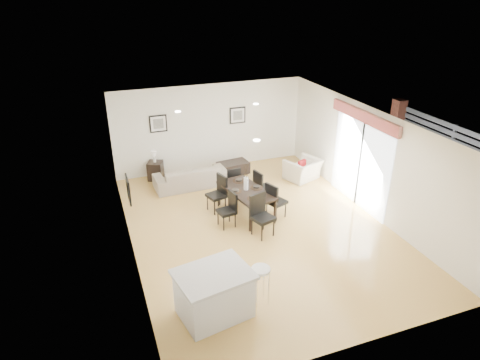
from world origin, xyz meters
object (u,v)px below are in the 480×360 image
object	(u,v)px
dining_chair_efar	(261,186)
coffee_table	(233,168)
dining_chair_enear	(274,199)
kitchen_island	(214,294)
sofa	(191,177)
dining_chair_foot	(233,180)
bar_stool	(261,273)
dining_table	(246,192)
dining_chair_head	(260,212)
dining_chair_wfar	(219,191)
armchair	(303,169)
side_table	(156,171)
dining_chair_wnear	(229,207)

from	to	relation	value
dining_chair_efar	coffee_table	xyz separation A→B (m)	(-0.05, 2.12, -0.34)
dining_chair_enear	kitchen_island	distance (m)	3.71
dining_chair_enear	dining_chair_efar	distance (m)	0.84
sofa	dining_chair_foot	bearing A→B (deg)	129.42
dining_chair_efar	bar_stool	world-z (taller)	dining_chair_efar
dining_table	dining_chair_head	world-z (taller)	dining_chair_head
dining_chair_efar	dining_chair_foot	bearing A→B (deg)	31.41
sofa	dining_chair_wfar	world-z (taller)	dining_chair_wfar
dining_chair_wfar	dining_chair_foot	xyz separation A→B (m)	(0.59, 0.59, -0.05)
dining_chair_head	bar_stool	bearing A→B (deg)	-131.04
bar_stool	sofa	bearing A→B (deg)	89.73
dining_chair_foot	bar_stool	distance (m)	4.39
armchair	bar_stool	world-z (taller)	bar_stool
dining_chair_wfar	side_table	xyz separation A→B (m)	(-1.22, 2.48, -0.26)
dining_chair_wfar	dining_chair_head	bearing A→B (deg)	4.75
dining_chair_enear	dining_chair_efar	world-z (taller)	dining_chair_enear
dining_chair_enear	dining_chair_foot	xyz separation A→B (m)	(-0.58, 1.48, -0.04)
armchair	dining_chair_wfar	xyz separation A→B (m)	(-2.96, -0.96, 0.23)
armchair	coffee_table	bearing A→B (deg)	-52.23
armchair	dining_table	xyz separation A→B (m)	(-2.37, -1.40, 0.31)
dining_chair_wfar	bar_stool	world-z (taller)	dining_chair_wfar
dining_table	dining_chair_efar	xyz separation A→B (m)	(0.59, 0.40, -0.10)
dining_table	dining_chair_head	xyz separation A→B (m)	(-0.03, -1.02, -0.05)
sofa	dining_chair_wnear	bearing A→B (deg)	95.36
side_table	dining_table	bearing A→B (deg)	-58.19
dining_chair_efar	dining_chair_head	size ratio (longest dim) A/B	0.91
sofa	dining_table	xyz separation A→B (m)	(0.93, -2.07, 0.32)
dining_chair_wfar	dining_chair_head	size ratio (longest dim) A/B	0.94
sofa	dining_chair_wnear	size ratio (longest dim) A/B	2.36
dining_chair_wfar	dining_chair_efar	size ratio (longest dim) A/B	1.03
sofa	side_table	bearing A→B (deg)	-46.19
dining_chair_wfar	dining_chair_enear	world-z (taller)	dining_chair_wfar
dining_chair_efar	armchair	bearing A→B (deg)	-71.99
dining_chair_foot	dining_table	bearing A→B (deg)	87.14
dining_table	dining_chair_wnear	xyz separation A→B (m)	(-0.59, -0.40, -0.12)
coffee_table	dining_chair_foot	bearing A→B (deg)	-116.73
coffee_table	bar_stool	size ratio (longest dim) A/B	1.20
armchair	dining_chair_enear	xyz separation A→B (m)	(-1.79, -1.84, 0.22)
armchair	coffee_table	world-z (taller)	armchair
dining_table	kitchen_island	xyz separation A→B (m)	(-1.85, -3.24, -0.17)
sofa	dining_chair_foot	distance (m)	1.41
dining_chair_wnear	coffee_table	world-z (taller)	dining_chair_wnear
side_table	coffee_table	bearing A→B (deg)	-9.52
sofa	dining_chair_wfar	bearing A→B (deg)	99.42
armchair	side_table	distance (m)	4.45
dining_chair_wnear	kitchen_island	size ratio (longest dim) A/B	0.62
dining_chair_enear	dining_chair_head	bearing A→B (deg)	112.94
armchair	side_table	bearing A→B (deg)	-40.70
kitchen_island	bar_stool	distance (m)	0.92
sofa	dining_chair_wnear	distance (m)	2.51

